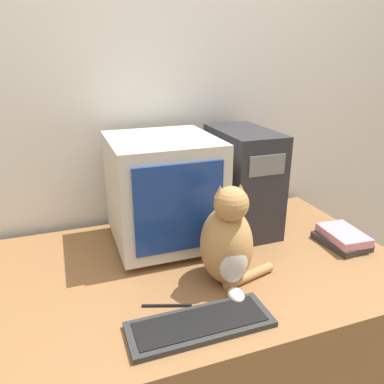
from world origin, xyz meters
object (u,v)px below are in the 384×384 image
Objects in this scene: computer_tower at (242,180)px; pen at (167,305)px; keyboard at (200,324)px; book_stack at (342,238)px; crt_monitor at (163,191)px; cat at (228,243)px.

computer_tower is 0.69m from pen.
book_stack is at bearing 20.04° from keyboard.
pen is at bearing -169.78° from book_stack.
pen is at bearing -137.12° from computer_tower.
computer_tower is 1.05× the size of keyboard.
crt_monitor is 2.06× the size of book_stack.
keyboard is 0.29m from cat.
computer_tower is 2.93× the size of pen.
crt_monitor is at bearing 116.84° from cat.
computer_tower is at bearing 136.37° from book_stack.
computer_tower is 2.06× the size of book_stack.
book_stack is (0.73, 0.27, 0.02)m from keyboard.
crt_monitor is 1.00× the size of computer_tower.
keyboard is 0.78m from book_stack.
book_stack is 1.42× the size of pen.
pen is at bearing 117.95° from keyboard.
book_stack is at bearing -21.85° from crt_monitor.
cat is (0.12, -0.35, -0.08)m from crt_monitor.
crt_monitor is 0.76m from book_stack.
keyboard is (-0.41, -0.57, -0.21)m from computer_tower.
book_stack is (0.68, -0.27, -0.20)m from crt_monitor.
crt_monitor reaches higher than book_stack.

